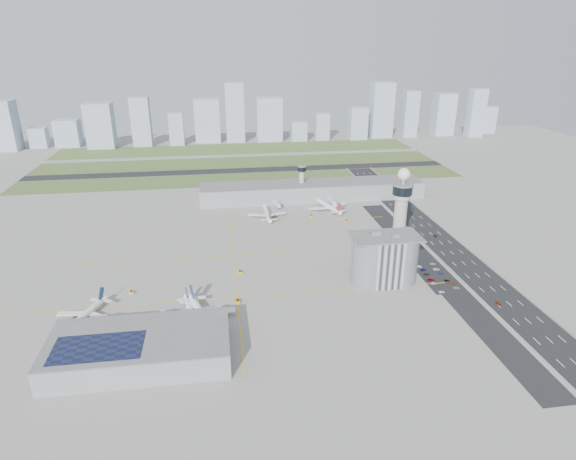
{
  "coord_description": "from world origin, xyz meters",
  "views": [
    {
      "loc": [
        -46.4,
        -279.92,
        142.93
      ],
      "look_at": [
        0.0,
        35.0,
        15.0
      ],
      "focal_mm": 30.0,
      "sensor_mm": 36.0,
      "label": 1
    }
  ],
  "objects": [
    {
      "name": "tug_2",
      "position": [
        -39.86,
        -35.49,
        1.0
      ],
      "size": [
        2.7,
        3.66,
        2.0
      ],
      "primitive_type": null,
      "rotation": [
        0.0,
        0.0,
        -3.04
      ],
      "color": "orange",
      "rests_on": "ground"
    },
    {
      "name": "parking_lot",
      "position": [
        88.0,
        -22.0,
        0.05
      ],
      "size": [
        20.0,
        44.0,
        0.1
      ],
      "primitive_type": "cube",
      "color": "black",
      "rests_on": "ground"
    },
    {
      "name": "jet_bridge_near_2",
      "position": [
        -53.0,
        -61.0,
        2.85
      ],
      "size": [
        5.39,
        14.31,
        5.7
      ],
      "primitive_type": null,
      "rotation": [
        0.0,
        0.0,
        1.4
      ],
      "color": "silver",
      "rests_on": "ground"
    },
    {
      "name": "car_lot_4",
      "position": [
        83.21,
        -12.14,
        0.65
      ],
      "size": [
        3.9,
        1.72,
        1.31
      ],
      "primitive_type": "imported",
      "rotation": [
        0.0,
        0.0,
        1.62
      ],
      "color": "navy",
      "rests_on": "ground"
    },
    {
      "name": "skyline_bldg_17",
      "position": [
        382.05,
        443.29,
        20.53
      ],
      "size": [
        22.64,
        18.11,
        41.06
      ],
      "primitive_type": "cube",
      "color": "#9EADC1",
      "rests_on": "ground"
    },
    {
      "name": "tug_4",
      "position": [
        29.39,
        98.7,
        0.98
      ],
      "size": [
        3.66,
        2.77,
        1.95
      ],
      "primitive_type": null,
      "rotation": [
        0.0,
        0.0,
        -1.71
      ],
      "color": "orange",
      "rests_on": "ground"
    },
    {
      "name": "skyline_bldg_5",
      "position": [
        -150.11,
        419.66,
        33.44
      ],
      "size": [
        25.49,
        20.39,
        66.89
      ],
      "primitive_type": "cube",
      "color": "#9EADC1",
      "rests_on": "ground"
    },
    {
      "name": "near_terminal",
      "position": [
        -88.07,
        -82.02,
        6.43
      ],
      "size": [
        84.0,
        42.0,
        13.0
      ],
      "color": "gray",
      "rests_on": "ground"
    },
    {
      "name": "car_lot_5",
      "position": [
        82.49,
        -6.87,
        0.59
      ],
      "size": [
        3.66,
        1.51,
        1.18
      ],
      "primitive_type": "imported",
      "rotation": [
        0.0,
        0.0,
        1.5
      ],
      "color": "silver",
      "rests_on": "ground"
    },
    {
      "name": "car_lot_11",
      "position": [
        93.3,
        -4.37,
        0.63
      ],
      "size": [
        4.58,
        2.42,
        1.26
      ],
      "primitive_type": "imported",
      "rotation": [
        0.0,
        0.0,
        1.42
      ],
      "color": "#A9A9AD",
      "rests_on": "ground"
    },
    {
      "name": "skyline_bldg_6",
      "position": [
        -102.68,
        417.9,
        22.6
      ],
      "size": [
        20.04,
        16.03,
        45.2
      ],
      "primitive_type": "cube",
      "color": "#9EADC1",
      "rests_on": "ground"
    },
    {
      "name": "secondary_tower",
      "position": [
        30.0,
        150.0,
        18.8
      ],
      "size": [
        8.6,
        8.6,
        31.9
      ],
      "color": "#ADAAA5",
      "rests_on": "ground"
    },
    {
      "name": "car_hw_4",
      "position": [
        107.41,
        179.5,
        0.55
      ],
      "size": [
        1.37,
        3.28,
        1.11
      ],
      "primitive_type": "imported",
      "rotation": [
        0.0,
        0.0,
        -0.02
      ],
      "color": "gray",
      "rests_on": "ground"
    },
    {
      "name": "car_lot_2",
      "position": [
        82.3,
        -26.15,
        0.63
      ],
      "size": [
        4.68,
        2.37,
        1.27
      ],
      "primitive_type": "imported",
      "rotation": [
        0.0,
        0.0,
        1.63
      ],
      "color": "maroon",
      "rests_on": "ground"
    },
    {
      "name": "skyline_bldg_1",
      "position": [
        -331.22,
        417.61,
        32.8
      ],
      "size": [
        37.63,
        30.1,
        65.6
      ],
      "primitive_type": "cube",
      "color": "#9EADC1",
      "rests_on": "ground"
    },
    {
      "name": "airplane_far_a",
      "position": [
        -7.72,
        104.97,
        5.56
      ],
      "size": [
        34.0,
        39.92,
        11.12
      ],
      "primitive_type": null,
      "rotation": [
        0.0,
        0.0,
        1.58
      ],
      "color": "white",
      "rests_on": "ground"
    },
    {
      "name": "car_hw_1",
      "position": [
        115.93,
        41.86,
        0.61
      ],
      "size": [
        1.49,
        3.78,
        1.22
      ],
      "primitive_type": "imported",
      "rotation": [
        0.0,
        0.0,
        -0.05
      ],
      "color": "black",
      "rests_on": "ground"
    },
    {
      "name": "airplane_near_a",
      "position": [
        -122.87,
        -42.88,
        5.5
      ],
      "size": [
        45.32,
        48.69,
        11.0
      ],
      "primitive_type": null,
      "rotation": [
        0.0,
        0.0,
        -1.94
      ],
      "color": "white",
      "rests_on": "ground"
    },
    {
      "name": "jet_bridge_near_0",
      "position": [
        -113.0,
        -61.0,
        2.85
      ],
      "size": [
        5.39,
        14.31,
        5.7
      ],
      "primitive_type": null,
      "rotation": [
        0.0,
        0.0,
        1.4
      ],
      "color": "silver",
      "rests_on": "ground"
    },
    {
      "name": "skyline_bldg_15",
      "position": [
        302.83,
        435.54,
        31.7
      ],
      "size": [
        30.25,
        24.2,
        63.4
      ],
      "primitive_type": "cube",
      "color": "#9EADC1",
      "rests_on": "ground"
    },
    {
      "name": "taxiway_line_h_2",
      "position": [
        -40.0,
        90.0,
        0.01
      ],
      "size": [
        260.0,
        0.6,
        0.01
      ],
      "primitive_type": "cube",
      "color": "yellow",
      "rests_on": "ground"
    },
    {
      "name": "car_hw_0",
      "position": [
        108.51,
        -59.31,
        0.64
      ],
      "size": [
        1.95,
        3.91,
        1.28
      ],
      "primitive_type": "imported",
      "rotation": [
        0.0,
        0.0,
        0.12
      ],
      "color": "#972607",
      "rests_on": "ground"
    },
    {
      "name": "grass_strip_1",
      "position": [
        -20.0,
        300.0,
        0.04
      ],
      "size": [
        480.0,
        60.0,
        0.08
      ],
      "primitive_type": "cube",
      "color": "#516E34",
      "rests_on": "ground"
    },
    {
      "name": "control_tower",
      "position": [
        72.0,
        8.0,
        35.04
      ],
      "size": [
        14.0,
        14.0,
        64.5
      ],
      "color": "#ADAAA5",
      "rests_on": "ground"
    },
    {
      "name": "skyline_bldg_7",
      "position": [
        -59.44,
        436.89,
        30.61
      ],
      "size": [
        35.76,
        28.61,
        61.22
      ],
      "primitive_type": "cube",
      "color": "#9EADC1",
      "rests_on": "ground"
    },
    {
      "name": "car_lot_3",
      "position": [
        82.81,
        -18.45,
        0.56
      ],
      "size": [
        3.88,
        1.62,
        1.12
      ],
      "primitive_type": "imported",
      "rotation": [
        0.0,
        0.0,
        1.56
      ],
      "color": "black",
      "rests_on": "ground"
    },
    {
      "name": "skyline_bldg_3",
      "position": [
        -252.58,
        431.35,
        18.47
      ],
      "size": [
        32.3,
        25.84,
        36.93
      ],
      "primitive_type": "cube",
      "color": "#9EADC1",
      "rests_on": "ground"
    },
    {
      "name": "car_lot_1",
      "position": [
        82.15,
        -30.77,
        0.6
      ],
      "size": [
        3.79,
        1.72,
        1.21
      ],
      "primitive_type": "imported",
      "rotation": [
        0.0,
        0.0,
        1.69
      ],
      "color": "gray",
      "rests_on": "ground"
    },
    {
      "name": "tug_1",
      "position": [
        -60.0,
        -45.11,
        0.9
      ],
      "size": [
        2.58,
        3.38,
        1.79
      ],
      "primitive_type": null,
      "rotation": [
        0.0,
        0.0,
        -0.16
      ],
      "color": "yellow",
      "rests_on": "ground"
    },
    {
      "name": "car_hw_2",
      "position": [
        122.52,
        119.09,
        0.57
      ],
      "size": [
        2.25,
        4.23,
        1.13
      ],
      "primitive_type": "imported",
      "rotation": [
        0.0,
        0.0,
        -0.09
      ],
      "color": "navy",
      "rests_on": "ground"
    },
    {
      "name": "jet_bridge_far_0",
      "position": [
        2.0,
        132.0,
        2.85
      ],
      "size": [
        5.39,
        14.31,
        5.7
      ],
      "primitive_type": null,
      "rotation": [
        0.0,
        0.0,
        -1.4
      ],
      "color": "silver",
      "rests_on": "ground"
    },
    {
      "name": "landside_road",
      "position": [
        90.0,
        -10.0,
        0.04
      ],
      "size": [
        18.0,
        260.0,
        0.08
      ],
      "primitive_type": "cube",
      "color": "black",
      "rests_on": "ground"
    },
    {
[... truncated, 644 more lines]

